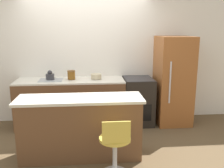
# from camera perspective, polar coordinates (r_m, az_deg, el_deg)

# --- Properties ---
(ground_plane) EXTENTS (14.00, 14.00, 0.00)m
(ground_plane) POSITION_cam_1_polar(r_m,az_deg,el_deg) (4.80, -5.68, -10.66)
(ground_plane) COLOR brown
(wall_back) EXTENTS (8.00, 0.06, 2.60)m
(wall_back) POSITION_cam_1_polar(r_m,az_deg,el_deg) (5.14, -5.94, 6.00)
(wall_back) COLOR white
(wall_back) RESTS_ON ground_plane
(back_counter) EXTENTS (2.07, 0.66, 0.93)m
(back_counter) POSITION_cam_1_polar(r_m,az_deg,el_deg) (4.98, -9.36, -4.23)
(back_counter) COLOR brown
(back_counter) RESTS_ON ground_plane
(kitchen_island) EXTENTS (1.82, 0.56, 0.92)m
(kitchen_island) POSITION_cam_1_polar(r_m,az_deg,el_deg) (3.78, -7.15, -9.78)
(kitchen_island) COLOR brown
(kitchen_island) RESTS_ON ground_plane
(oven_range) EXTENTS (0.57, 0.67, 0.93)m
(oven_range) POSITION_cam_1_polar(r_m,az_deg,el_deg) (5.05, 5.93, -3.84)
(oven_range) COLOR black
(oven_range) RESTS_ON ground_plane
(refrigerator) EXTENTS (0.66, 0.73, 1.74)m
(refrigerator) POSITION_cam_1_polar(r_m,az_deg,el_deg) (5.11, 13.79, 0.76)
(refrigerator) COLOR #995628
(refrigerator) RESTS_ON ground_plane
(stool_chair) EXTENTS (0.41, 0.41, 0.82)m
(stool_chair) POSITION_cam_1_polar(r_m,az_deg,el_deg) (3.30, 0.70, -14.54)
(stool_chair) COLOR #B7B7BC
(stool_chair) RESTS_ON ground_plane
(kettle) EXTENTS (0.16, 0.16, 0.18)m
(kettle) POSITION_cam_1_polar(r_m,az_deg,el_deg) (4.91, -13.98, 1.80)
(kettle) COLOR #333338
(kettle) RESTS_ON back_counter
(mixing_bowl) EXTENTS (0.20, 0.20, 0.10)m
(mixing_bowl) POSITION_cam_1_polar(r_m,az_deg,el_deg) (4.86, -3.63, 1.76)
(mixing_bowl) COLOR #C1B28E
(mixing_bowl) RESTS_ON back_counter
(canister_jar) EXTENTS (0.15, 0.15, 0.17)m
(canister_jar) POSITION_cam_1_polar(r_m,az_deg,el_deg) (4.86, -9.28, 2.07)
(canister_jar) COLOR brown
(canister_jar) RESTS_ON back_counter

